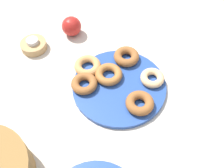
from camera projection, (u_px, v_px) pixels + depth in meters
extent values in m
plane|color=beige|center=(119.00, 87.00, 0.85)|extent=(2.40, 2.40, 0.00)
cylinder|color=#284C9E|center=(119.00, 86.00, 0.84)|extent=(0.31, 0.31, 0.01)
torus|color=#995B2D|center=(139.00, 104.00, 0.78)|extent=(0.12, 0.12, 0.03)
torus|color=#995B2D|center=(126.00, 57.00, 0.89)|extent=(0.10, 0.10, 0.03)
torus|color=#995B2D|center=(84.00, 84.00, 0.82)|extent=(0.12, 0.12, 0.03)
torus|color=#AD6B33|center=(109.00, 74.00, 0.85)|extent=(0.13, 0.13, 0.03)
torus|color=#EABC84|center=(152.00, 78.00, 0.84)|extent=(0.11, 0.11, 0.02)
torus|color=tan|center=(88.00, 66.00, 0.87)|extent=(0.12, 0.12, 0.03)
cylinder|color=tan|center=(34.00, 45.00, 0.94)|extent=(0.09, 0.09, 0.03)
cylinder|color=silver|center=(32.00, 41.00, 0.92)|extent=(0.04, 0.04, 0.01)
sphere|color=red|center=(72.00, 26.00, 0.97)|extent=(0.07, 0.07, 0.07)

